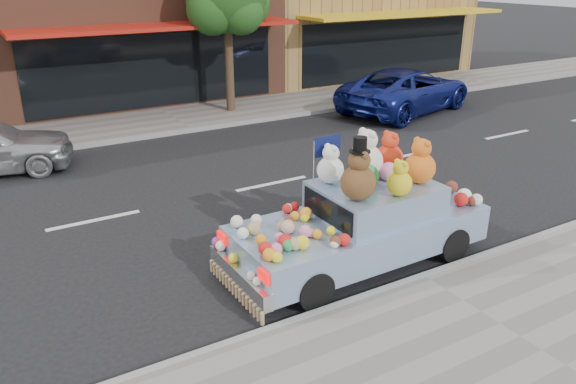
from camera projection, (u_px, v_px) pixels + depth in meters
ground at (272, 184)px, 12.93m from camera, size 120.00×120.00×0.00m
near_sidewalk at (499, 327)px, 7.70m from camera, size 60.00×3.00×0.12m
far_sidewalk at (175, 119)px, 18.11m from camera, size 60.00×3.00×0.12m
near_kerb at (423, 278)px, 8.90m from camera, size 60.00×0.12×0.13m
far_kerb at (192, 130)px, 16.90m from camera, size 60.00×0.12×0.13m
car_blue at (406, 90)px, 19.07m from camera, size 5.80×3.79×1.48m
art_car at (362, 217)px, 9.24m from camera, size 4.50×1.82×2.34m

